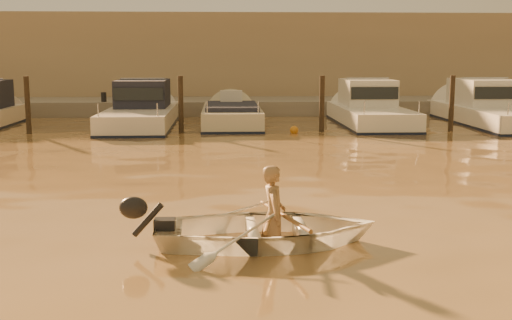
{
  "coord_description": "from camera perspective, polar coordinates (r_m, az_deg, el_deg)",
  "views": [
    {
      "loc": [
        1.26,
        -8.85,
        2.75
      ],
      "look_at": [
        1.89,
        3.22,
        0.75
      ],
      "focal_mm": 45.0,
      "sensor_mm": 36.0,
      "label": 1
    }
  ],
  "objects": [
    {
      "name": "quay",
      "position": [
        30.48,
        -5.39,
        4.47
      ],
      "size": [
        52.0,
        4.0,
        1.0
      ],
      "primitive_type": "cube",
      "color": "gray",
      "rests_on": "ground_plane"
    },
    {
      "name": "piling_3",
      "position": [
        23.0,
        5.87,
        4.74
      ],
      "size": [
        0.18,
        0.18,
        2.2
      ],
      "primitive_type": "cylinder",
      "color": "#2D2319",
      "rests_on": "ground_plane"
    },
    {
      "name": "moored_boat_2",
      "position": [
        25.13,
        -10.17,
        4.4
      ],
      "size": [
        2.43,
        8.09,
        1.75
      ],
      "primitive_type": null,
      "color": "white",
      "rests_on": "ground_plane"
    },
    {
      "name": "dinghy",
      "position": [
        9.43,
        0.97,
        -6.18
      ],
      "size": [
        3.34,
        2.45,
        0.67
      ],
      "primitive_type": "imported",
      "rotation": [
        0.0,
        0.0,
        1.61
      ],
      "color": "white",
      "rests_on": "ground_plane"
    },
    {
      "name": "moored_boat_4",
      "position": [
        25.61,
        10.15,
        4.5
      ],
      "size": [
        2.39,
        7.32,
        1.75
      ],
      "primitive_type": null,
      "color": "white",
      "rests_on": "ground_plane"
    },
    {
      "name": "piling_4",
      "position": [
        24.17,
        16.99,
        4.6
      ],
      "size": [
        0.18,
        0.18,
        2.2
      ],
      "primitive_type": "cylinder",
      "color": "#2D2319",
      "rests_on": "ground_plane"
    },
    {
      "name": "waterfront_building",
      "position": [
        35.87,
        -5.09,
        8.81
      ],
      "size": [
        46.0,
        7.0,
        4.8
      ],
      "primitive_type": "cube",
      "color": "#9E8466",
      "rests_on": "quay"
    },
    {
      "name": "fender_d",
      "position": [
        22.66,
        3.41,
        2.67
      ],
      "size": [
        0.3,
        0.3,
        0.3
      ],
      "primitive_type": "sphere",
      "color": "orange",
      "rests_on": "ground_plane"
    },
    {
      "name": "moored_boat_5",
      "position": [
        27.12,
        20.2,
        4.33
      ],
      "size": [
        2.64,
        8.72,
        1.75
      ],
      "primitive_type": null,
      "color": "white",
      "rests_on": "ground_plane"
    },
    {
      "name": "fender_e",
      "position": [
        23.58,
        13.38,
        2.69
      ],
      "size": [
        0.3,
        0.3,
        0.3
      ],
      "primitive_type": "sphere",
      "color": "silver",
      "rests_on": "ground_plane"
    },
    {
      "name": "person",
      "position": [
        9.39,
        1.58,
        -4.9
      ],
      "size": [
        0.37,
        0.55,
        1.46
      ],
      "primitive_type": "imported",
      "rotation": [
        0.0,
        0.0,
        1.61
      ],
      "color": "#926F49",
      "rests_on": "dinghy"
    },
    {
      "name": "piling_2",
      "position": [
        22.77,
        -6.7,
        4.68
      ],
      "size": [
        0.18,
        0.18,
        2.2
      ],
      "primitive_type": "cylinder",
      "color": "#2D2319",
      "rests_on": "ground_plane"
    },
    {
      "name": "oar_port",
      "position": [
        9.41,
        2.49,
        -4.95
      ],
      "size": [
        0.57,
        2.05,
        0.13
      ],
      "primitive_type": "cylinder",
      "rotation": [
        1.54,
        0.0,
        0.25
      ],
      "color": "brown",
      "rests_on": "dinghy"
    },
    {
      "name": "ground_plane",
      "position": [
        9.35,
        -10.7,
        -7.88
      ],
      "size": [
        160.0,
        160.0,
        0.0
      ],
      "primitive_type": "plane",
      "color": "olive",
      "rests_on": "ground"
    },
    {
      "name": "oar_starboard",
      "position": [
        9.39,
        1.27,
        -4.98
      ],
      "size": [
        0.34,
        2.09,
        0.13
      ],
      "primitive_type": "cylinder",
      "rotation": [
        1.54,
        0.0,
        -0.14
      ],
      "color": "brown",
      "rests_on": "dinghy"
    },
    {
      "name": "outboard_motor",
      "position": [
        9.38,
        -8.23,
        -5.97
      ],
      "size": [
        0.91,
        0.43,
        0.7
      ],
      "primitive_type": null,
      "rotation": [
        0.0,
        0.0,
        0.04
      ],
      "color": "black",
      "rests_on": "dinghy"
    },
    {
      "name": "fender_c",
      "position": [
        22.31,
        -11.75,
        2.38
      ],
      "size": [
        0.3,
        0.3,
        0.3
      ],
      "primitive_type": "sphere",
      "color": "silver",
      "rests_on": "ground_plane"
    },
    {
      "name": "piling_1",
      "position": [
        23.71,
        -19.63,
        4.38
      ],
      "size": [
        0.18,
        0.18,
        2.2
      ],
      "primitive_type": "cylinder",
      "color": "#2D2319",
      "rests_on": "ground_plane"
    },
    {
      "name": "moored_boat_3",
      "position": [
        24.98,
        -2.18,
        3.59
      ],
      "size": [
        2.21,
        6.33,
        0.95
      ],
      "primitive_type": null,
      "color": "beige",
      "rests_on": "ground_plane"
    }
  ]
}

